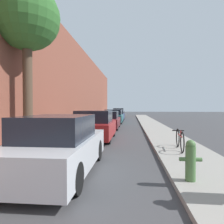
{
  "coord_description": "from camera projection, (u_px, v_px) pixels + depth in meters",
  "views": [
    {
      "loc": [
        1.02,
        0.51,
        1.67
      ],
      "look_at": [
        0.1,
        10.11,
        1.44
      ],
      "focal_mm": 32.62,
      "sensor_mm": 36.0,
      "label": 1
    }
  ],
  "objects": [
    {
      "name": "parked_car_navy",
      "position": [
        117.0,
        115.0,
        26.49
      ],
      "size": [
        1.89,
        4.05,
        1.37
      ],
      "color": "black",
      "rests_on": "ground"
    },
    {
      "name": "parked_car_teal",
      "position": [
        114.0,
        117.0,
        21.44
      ],
      "size": [
        1.85,
        4.62,
        1.43
      ],
      "color": "black",
      "rests_on": "ground"
    },
    {
      "name": "ground_plane",
      "position": [
        118.0,
        129.0,
        15.56
      ],
      "size": [
        120.0,
        120.0,
        0.0
      ],
      "primitive_type": "plane",
      "color": "#3D3D3F"
    },
    {
      "name": "parked_car_red",
      "position": [
        95.0,
        126.0,
        10.45
      ],
      "size": [
        1.86,
        3.93,
        1.5
      ],
      "color": "black",
      "rests_on": "ground"
    },
    {
      "name": "parked_car_black",
      "position": [
        119.0,
        113.0,
        31.71
      ],
      "size": [
        1.73,
        4.63,
        1.5
      ],
      "color": "black",
      "rests_on": "ground"
    },
    {
      "name": "parked_car_silver",
      "position": [
        59.0,
        146.0,
        5.16
      ],
      "size": [
        1.71,
        4.1,
        1.47
      ],
      "color": "black",
      "rests_on": "ground"
    },
    {
      "name": "street_tree_near",
      "position": [
        27.0,
        20.0,
        8.27
      ],
      "size": [
        2.66,
        2.66,
        6.54
      ],
      "color": "#4C3A2B",
      "rests_on": "sidewalk_left"
    },
    {
      "name": "sidewalk_left",
      "position": [
        81.0,
        128.0,
        15.83
      ],
      "size": [
        2.0,
        52.0,
        0.12
      ],
      "color": "gray",
      "rests_on": "ground"
    },
    {
      "name": "parked_car_maroon",
      "position": [
        108.0,
        120.0,
        15.9
      ],
      "size": [
        1.78,
        4.24,
        1.36
      ],
      "color": "black",
      "rests_on": "ground"
    },
    {
      "name": "bicycle",
      "position": [
        180.0,
        140.0,
        7.43
      ],
      "size": [
        0.44,
        1.76,
        0.72
      ],
      "rotation": [
        0.0,
        0.0,
        -0.08
      ],
      "color": "black",
      "rests_on": "sidewalk_right"
    },
    {
      "name": "building_facade_left",
      "position": [
        64.0,
        80.0,
        15.87
      ],
      "size": [
        0.7,
        52.0,
        7.56
      ],
      "color": "brown",
      "rests_on": "ground"
    },
    {
      "name": "fire_hydrant",
      "position": [
        191.0,
        160.0,
        4.28
      ],
      "size": [
        0.46,
        0.21,
        0.86
      ],
      "color": "#47703D",
      "rests_on": "sidewalk_right"
    },
    {
      "name": "sidewalk_right",
      "position": [
        156.0,
        129.0,
        15.28
      ],
      "size": [
        2.0,
        52.0,
        0.12
      ],
      "color": "gray",
      "rests_on": "ground"
    }
  ]
}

